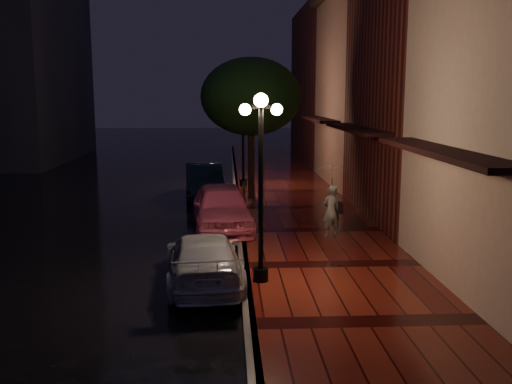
% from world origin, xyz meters
% --- Properties ---
extents(ground, '(120.00, 120.00, 0.00)m').
position_xyz_m(ground, '(0.00, 0.00, 0.00)').
color(ground, black).
rests_on(ground, ground).
extents(sidewalk, '(4.50, 60.00, 0.15)m').
position_xyz_m(sidewalk, '(2.25, 0.00, 0.07)').
color(sidewalk, '#410D0B').
rests_on(sidewalk, ground).
extents(curb, '(0.25, 60.00, 0.15)m').
position_xyz_m(curb, '(0.00, 0.00, 0.07)').
color(curb, '#595451').
rests_on(curb, ground).
extents(storefront_mid, '(5.00, 8.00, 11.00)m').
position_xyz_m(storefront_mid, '(7.00, 2.00, 5.50)').
color(storefront_mid, '#511914').
rests_on(storefront_mid, ground).
extents(storefront_far, '(5.00, 8.00, 9.00)m').
position_xyz_m(storefront_far, '(7.00, 10.00, 4.50)').
color(storefront_far, '#8C5951').
rests_on(storefront_far, ground).
extents(storefront_extra, '(5.00, 12.00, 10.00)m').
position_xyz_m(storefront_extra, '(7.00, 20.00, 5.00)').
color(storefront_extra, '#511914').
rests_on(storefront_extra, ground).
extents(streetlamp_near, '(0.96, 0.36, 4.31)m').
position_xyz_m(streetlamp_near, '(0.35, -5.00, 2.60)').
color(streetlamp_near, black).
rests_on(streetlamp_near, sidewalk).
extents(streetlamp_far, '(0.96, 0.36, 4.31)m').
position_xyz_m(streetlamp_far, '(0.35, 9.00, 2.60)').
color(streetlamp_far, black).
rests_on(streetlamp_far, sidewalk).
extents(street_tree, '(4.16, 4.16, 5.80)m').
position_xyz_m(street_tree, '(0.61, 5.99, 4.24)').
color(street_tree, black).
rests_on(street_tree, sidewalk).
extents(pink_car, '(2.21, 4.71, 1.56)m').
position_xyz_m(pink_car, '(-0.60, 0.67, 0.78)').
color(pink_car, '#EB6084').
rests_on(pink_car, ground).
extents(navy_car, '(1.87, 4.58, 1.48)m').
position_xyz_m(navy_car, '(-1.41, 6.82, 0.74)').
color(navy_car, black).
rests_on(navy_car, ground).
extents(silver_car, '(2.07, 4.36, 1.23)m').
position_xyz_m(silver_car, '(-0.97, -4.76, 0.61)').
color(silver_car, '#B1B1B9').
rests_on(silver_car, ground).
extents(woman_with_umbrella, '(0.93, 0.94, 2.23)m').
position_xyz_m(woman_with_umbrella, '(2.74, -0.90, 1.62)').
color(woman_with_umbrella, silver).
rests_on(woman_with_umbrella, sidewalk).
extents(parking_meter, '(0.13, 0.10, 1.39)m').
position_xyz_m(parking_meter, '(0.15, 1.15, 0.99)').
color(parking_meter, black).
rests_on(parking_meter, sidewalk).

